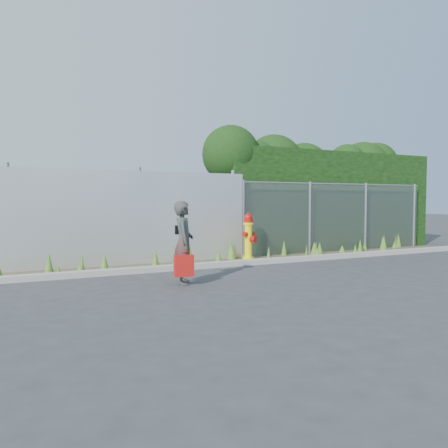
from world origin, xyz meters
TOP-DOWN VIEW (x-y plane):
  - ground at (0.00, 0.00)m, footprint 80.00×80.00m
  - curb at (0.00, 1.80)m, footprint 16.00×0.22m
  - weed_strip at (0.31, 2.44)m, footprint 16.00×1.34m
  - corrugated_fence at (-3.25, 3.01)m, footprint 8.50×0.21m
  - chainlink_fence at (4.25, 3.00)m, footprint 6.50×0.07m
  - hedge at (4.26, 4.04)m, footprint 7.86×1.99m
  - fire_hydrant at (0.98, 2.61)m, footprint 0.40×0.36m
  - woman at (-1.65, 0.30)m, footprint 0.52×0.63m
  - red_tote_bag at (-1.74, 0.05)m, footprint 0.34×0.13m
  - black_shoulder_bag at (-1.63, 0.48)m, footprint 0.22×0.09m

SIDE VIEW (x-z plane):
  - ground at x=0.00m, z-range 0.00..0.00m
  - curb at x=0.00m, z-range 0.00..0.12m
  - weed_strip at x=0.31m, z-range -0.13..0.39m
  - red_tote_bag at x=-1.74m, z-range 0.14..0.59m
  - fire_hydrant at x=0.98m, z-range -0.02..1.19m
  - woman at x=-1.65m, z-range 0.00..1.50m
  - black_shoulder_bag at x=-1.63m, z-range 0.88..1.05m
  - chainlink_fence at x=4.25m, z-range 0.01..2.06m
  - corrugated_fence at x=-3.25m, z-range -0.05..2.25m
  - hedge at x=4.26m, z-range 0.20..3.82m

